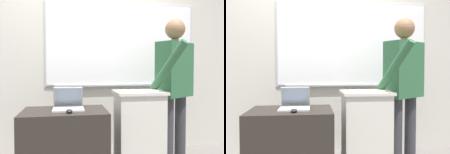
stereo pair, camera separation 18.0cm
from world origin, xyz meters
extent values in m
cube|color=beige|center=(0.00, 1.24, 1.50)|extent=(6.40, 0.12, 3.00)
cube|color=#B7B7BC|center=(0.49, 1.17, 1.50)|extent=(2.11, 0.02, 1.16)
cube|color=white|center=(0.49, 1.17, 1.50)|extent=(2.06, 0.02, 1.11)
cube|color=#B7B7BC|center=(0.49, 1.15, 0.93)|extent=(1.85, 0.04, 0.02)
cube|color=beige|center=(0.49, 0.34, 0.45)|extent=(0.48, 0.40, 0.89)
cube|color=beige|center=(0.49, 0.34, 0.91)|extent=(0.52, 0.43, 0.03)
cube|color=#28231E|center=(-0.28, 0.28, 0.38)|extent=(0.82, 0.58, 0.76)
cylinder|color=#333338|center=(0.86, 0.42, 0.42)|extent=(0.13, 0.13, 0.84)
cylinder|color=#333338|center=(1.08, 0.56, 0.42)|extent=(0.13, 0.13, 0.84)
cube|color=#2D603D|center=(0.97, 0.49, 1.15)|extent=(0.52, 0.44, 0.63)
cylinder|color=#8C6647|center=(0.97, 0.49, 1.49)|extent=(0.09, 0.09, 0.04)
sphere|color=#8C6647|center=(0.97, 0.49, 1.62)|extent=(0.23, 0.23, 0.23)
cylinder|color=#2D603D|center=(0.75, 0.17, 1.19)|extent=(0.30, 0.41, 0.52)
cylinder|color=#2D603D|center=(1.19, 0.63, 1.13)|extent=(0.08, 0.08, 0.60)
cube|color=#B7BABF|center=(-0.25, 0.27, 0.76)|extent=(0.30, 0.24, 0.02)
cube|color=#B7BABF|center=(-0.25, 0.43, 0.87)|extent=(0.30, 0.09, 0.20)
cube|color=#8C9EB2|center=(-0.25, 0.43, 0.87)|extent=(0.27, 0.07, 0.18)
cube|color=beige|center=(0.51, 0.29, 0.93)|extent=(0.41, 0.12, 0.02)
ellipsoid|color=black|center=(-0.24, 0.12, 0.77)|extent=(0.06, 0.10, 0.03)
camera|label=1|loc=(-0.25, -2.08, 1.16)|focal=38.00mm
camera|label=2|loc=(-0.07, -2.11, 1.16)|focal=38.00mm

